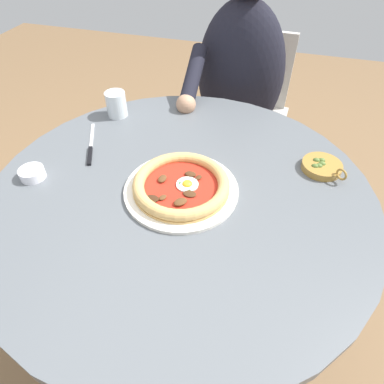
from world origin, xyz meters
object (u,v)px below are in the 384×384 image
(steak_knife, at_px, (91,149))
(diner_person, at_px, (235,121))
(olive_pan, at_px, (322,166))
(dining_table, at_px, (181,221))
(pizza_on_plate, at_px, (181,186))
(ramekin_capers, at_px, (32,173))
(cafe_chair_diner, at_px, (242,106))
(water_glass, at_px, (117,106))

(steak_knife, bearing_deg, diner_person, 60.98)
(olive_pan, bearing_deg, dining_table, -151.94)
(pizza_on_plate, height_order, olive_pan, olive_pan)
(olive_pan, bearing_deg, diner_person, 122.97)
(pizza_on_plate, height_order, ramekin_capers, pizza_on_plate)
(pizza_on_plate, xyz_separation_m, cafe_chair_diner, (0.03, 0.85, -0.22))
(olive_pan, relative_size, cafe_chair_diner, 0.14)
(pizza_on_plate, xyz_separation_m, diner_person, (0.02, 0.71, -0.22))
(pizza_on_plate, height_order, steak_knife, pizza_on_plate)
(dining_table, height_order, olive_pan, olive_pan)
(olive_pan, relative_size, diner_person, 0.10)
(dining_table, xyz_separation_m, olive_pan, (0.36, 0.19, 0.14))
(steak_knife, height_order, olive_pan, olive_pan)
(pizza_on_plate, xyz_separation_m, water_glass, (-0.33, 0.30, 0.02))
(olive_pan, xyz_separation_m, cafe_chair_diner, (-0.32, 0.65, -0.22))
(steak_knife, xyz_separation_m, ramekin_capers, (-0.09, -0.16, 0.01))
(diner_person, bearing_deg, cafe_chair_diner, 87.06)
(ramekin_capers, bearing_deg, steak_knife, 60.63)
(pizza_on_plate, distance_m, water_glass, 0.44)
(ramekin_capers, height_order, diner_person, diner_person)
(steak_knife, distance_m, diner_person, 0.73)
(dining_table, bearing_deg, steak_knife, 164.40)
(diner_person, bearing_deg, dining_table, -92.15)
(dining_table, distance_m, cafe_chair_diner, 0.84)
(ramekin_capers, bearing_deg, olive_pan, 18.91)
(pizza_on_plate, relative_size, cafe_chair_diner, 0.36)
(diner_person, bearing_deg, pizza_on_plate, -91.72)
(water_glass, distance_m, olive_pan, 0.69)
(diner_person, bearing_deg, olive_pan, -57.03)
(dining_table, distance_m, pizza_on_plate, 0.15)
(dining_table, height_order, diner_person, diner_person)
(pizza_on_plate, xyz_separation_m, ramekin_capers, (-0.41, -0.06, -0.00))
(water_glass, xyz_separation_m, ramekin_capers, (-0.08, -0.36, -0.02))
(steak_knife, xyz_separation_m, cafe_chair_diner, (0.35, 0.75, -0.21))
(water_glass, relative_size, ramekin_capers, 1.24)
(cafe_chair_diner, bearing_deg, ramekin_capers, -115.58)
(steak_knife, bearing_deg, dining_table, -15.60)
(pizza_on_plate, bearing_deg, ramekin_capers, -171.12)
(water_glass, relative_size, diner_person, 0.07)
(steak_knife, bearing_deg, water_glass, 92.16)
(ramekin_capers, height_order, cafe_chair_diner, cafe_chair_diner)
(water_glass, relative_size, steak_knife, 0.41)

